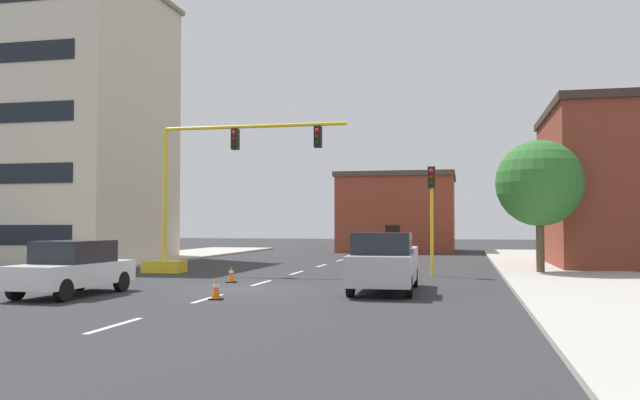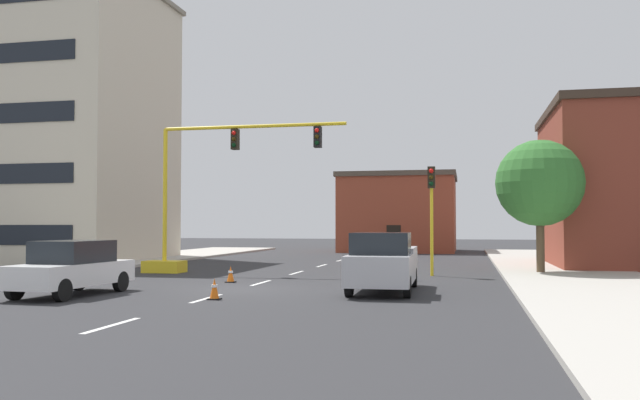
# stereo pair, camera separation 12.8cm
# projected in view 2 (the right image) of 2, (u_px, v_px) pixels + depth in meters

# --- Properties ---
(ground_plane) EXTENTS (160.00, 160.00, 0.00)m
(ground_plane) POSITION_uv_depth(u_px,v_px,m) (239.00, 289.00, 23.11)
(ground_plane) COLOR #2D2D30
(sidewalk_left) EXTENTS (6.00, 56.00, 0.14)m
(sidewalk_left) POSITION_uv_depth(u_px,v_px,m) (63.00, 268.00, 33.55)
(sidewalk_left) COLOR #B2ADA3
(sidewalk_left) RESTS_ON ground_plane
(sidewalk_right) EXTENTS (6.00, 56.00, 0.14)m
(sidewalk_right) POSITION_uv_depth(u_px,v_px,m) (574.00, 276.00, 28.29)
(sidewalk_right) COLOR #B2ADA3
(sidewalk_right) RESTS_ON ground_plane
(lane_stripe_seg_1) EXTENTS (0.16, 2.40, 0.01)m
(lane_stripe_seg_1) POSITION_uv_depth(u_px,v_px,m) (112.00, 325.00, 14.82)
(lane_stripe_seg_1) COLOR silver
(lane_stripe_seg_1) RESTS_ON ground_plane
(lane_stripe_seg_2) EXTENTS (0.16, 2.40, 0.01)m
(lane_stripe_seg_2) POSITION_uv_depth(u_px,v_px,m) (206.00, 298.00, 20.18)
(lane_stripe_seg_2) COLOR silver
(lane_stripe_seg_2) RESTS_ON ground_plane
(lane_stripe_seg_3) EXTENTS (0.16, 2.40, 0.01)m
(lane_stripe_seg_3) POSITION_uv_depth(u_px,v_px,m) (261.00, 283.00, 25.55)
(lane_stripe_seg_3) COLOR silver
(lane_stripe_seg_3) RESTS_ON ground_plane
(lane_stripe_seg_4) EXTENTS (0.16, 2.40, 0.01)m
(lane_stripe_seg_4) POSITION_uv_depth(u_px,v_px,m) (297.00, 273.00, 30.92)
(lane_stripe_seg_4) COLOR silver
(lane_stripe_seg_4) RESTS_ON ground_plane
(lane_stripe_seg_5) EXTENTS (0.16, 2.40, 0.01)m
(lane_stripe_seg_5) POSITION_uv_depth(u_px,v_px,m) (322.00, 266.00, 36.28)
(lane_stripe_seg_5) COLOR silver
(lane_stripe_seg_5) RESTS_ON ground_plane
(lane_stripe_seg_6) EXTENTS (0.16, 2.40, 0.01)m
(lane_stripe_seg_6) POSITION_uv_depth(u_px,v_px,m) (340.00, 260.00, 41.65)
(lane_stripe_seg_6) COLOR silver
(lane_stripe_seg_6) RESTS_ON ground_plane
(building_tall_left) EXTENTS (15.86, 11.05, 17.08)m
(building_tall_left) POSITION_uv_depth(u_px,v_px,m) (34.00, 126.00, 42.33)
(building_tall_left) COLOR beige
(building_tall_left) RESTS_ON ground_plane
(building_brick_center) EXTENTS (9.49, 9.40, 6.44)m
(building_brick_center) POSITION_uv_depth(u_px,v_px,m) (399.00, 213.00, 55.86)
(building_brick_center) COLOR brown
(building_brick_center) RESTS_ON ground_plane
(traffic_signal_gantry) EXTENTS (9.58, 1.20, 6.83)m
(traffic_signal_gantry) POSITION_uv_depth(u_px,v_px,m) (190.00, 224.00, 30.93)
(traffic_signal_gantry) COLOR yellow
(traffic_signal_gantry) RESTS_ON ground_plane
(traffic_light_pole_right) EXTENTS (0.32, 0.47, 4.80)m
(traffic_light_pole_right) POSITION_uv_depth(u_px,v_px,m) (432.00, 195.00, 29.20)
(traffic_light_pole_right) COLOR yellow
(traffic_light_pole_right) RESTS_ON ground_plane
(tree_right_mid) EXTENTS (3.87, 3.87, 6.05)m
(tree_right_mid) POSITION_uv_depth(u_px,v_px,m) (540.00, 183.00, 29.66)
(tree_right_mid) COLOR brown
(tree_right_mid) RESTS_ON ground_plane
(pickup_truck_silver) EXTENTS (2.13, 5.45, 1.99)m
(pickup_truck_silver) POSITION_uv_depth(u_px,v_px,m) (383.00, 263.00, 22.22)
(pickup_truck_silver) COLOR #BCBCC1
(pickup_truck_silver) RESTS_ON ground_plane
(sedan_white_near_left) EXTENTS (2.09, 4.59, 1.74)m
(sedan_white_near_left) POSITION_uv_depth(u_px,v_px,m) (72.00, 267.00, 21.09)
(sedan_white_near_left) COLOR white
(sedan_white_near_left) RESTS_ON ground_plane
(traffic_cone_roadside_a) EXTENTS (0.36, 0.36, 0.64)m
(traffic_cone_roadside_a) POSITION_uv_depth(u_px,v_px,m) (214.00, 289.00, 19.92)
(traffic_cone_roadside_a) COLOR black
(traffic_cone_roadside_a) RESTS_ON ground_plane
(traffic_cone_roadside_b) EXTENTS (0.36, 0.36, 0.64)m
(traffic_cone_roadside_b) POSITION_uv_depth(u_px,v_px,m) (231.00, 274.00, 25.81)
(traffic_cone_roadside_b) COLOR black
(traffic_cone_roadside_b) RESTS_ON ground_plane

